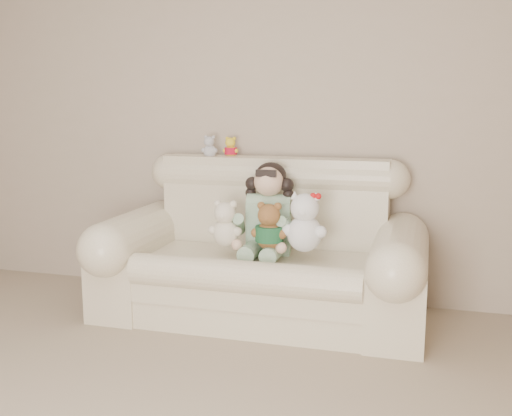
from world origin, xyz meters
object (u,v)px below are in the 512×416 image
object	(u,v)px
brown_teddy	(269,222)
cream_teddy	(226,219)
sofa	(260,241)
white_cat	(305,216)
seated_child	(269,208)

from	to	relation	value
brown_teddy	cream_teddy	xyz separation A→B (m)	(-0.29, 0.01, -0.00)
sofa	brown_teddy	bearing A→B (deg)	-54.54
sofa	white_cat	bearing A→B (deg)	-19.72
brown_teddy	white_cat	xyz separation A→B (m)	(0.22, 0.02, 0.04)
seated_child	cream_teddy	size ratio (longest dim) A/B	1.74
sofa	seated_child	world-z (taller)	sofa
sofa	seated_child	size ratio (longest dim) A/B	3.46
seated_child	brown_teddy	bearing A→B (deg)	-82.67
sofa	white_cat	xyz separation A→B (m)	(0.31, -0.11, 0.20)
brown_teddy	white_cat	distance (m)	0.22
sofa	white_cat	world-z (taller)	sofa
sofa	white_cat	distance (m)	0.39
cream_teddy	brown_teddy	bearing A→B (deg)	11.52
sofa	cream_teddy	world-z (taller)	sofa
seated_child	white_cat	world-z (taller)	seated_child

